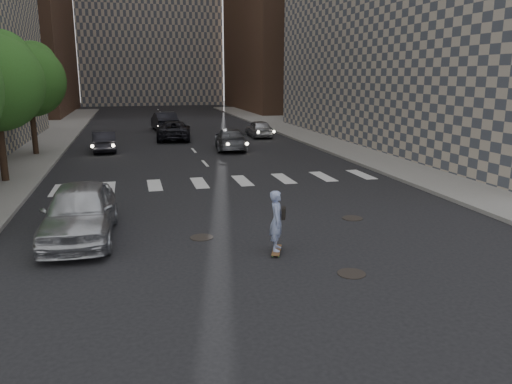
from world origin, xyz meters
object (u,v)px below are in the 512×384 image
at_px(skateboarder, 277,221).
at_px(tree_c, 30,77).
at_px(silver_sedan, 80,212).
at_px(traffic_car_d, 259,129).
at_px(traffic_car_a, 104,141).
at_px(traffic_car_c, 174,130).
at_px(traffic_car_b, 230,139).
at_px(traffic_car_e, 164,121).

bearing_deg(skateboarder, tree_c, 136.19).
bearing_deg(silver_sedan, traffic_car_d, 65.50).
relative_size(traffic_car_a, traffic_car_c, 0.77).
bearing_deg(traffic_car_d, skateboarder, 77.41).
distance_m(traffic_car_a, traffic_car_b, 8.05).
relative_size(silver_sedan, traffic_car_e, 0.98).
bearing_deg(traffic_car_e, silver_sedan, 76.25).
distance_m(traffic_car_b, traffic_car_c, 6.73).
height_order(skateboarder, traffic_car_e, skateboarder).
xyz_separation_m(skateboarder, traffic_car_a, (-5.39, 20.62, -0.28)).
bearing_deg(silver_sedan, traffic_car_e, 83.22).
distance_m(silver_sedan, traffic_car_b, 18.59).
xyz_separation_m(silver_sedan, traffic_car_a, (-0.07, 18.00, -0.19)).
bearing_deg(traffic_car_e, traffic_car_a, 63.01).
xyz_separation_m(traffic_car_a, traffic_car_d, (11.43, 4.88, 0.02)).
relative_size(tree_c, traffic_car_b, 1.39).
bearing_deg(skateboarder, traffic_car_b, 103.50).
height_order(silver_sedan, traffic_car_d, silver_sedan).
xyz_separation_m(tree_c, traffic_car_b, (11.85, -0.30, -3.96)).
bearing_deg(traffic_car_a, traffic_car_c, -138.04).
height_order(tree_c, traffic_car_e, tree_c).
bearing_deg(traffic_car_a, tree_c, 9.74).
relative_size(tree_c, skateboarder, 3.74).
bearing_deg(skateboarder, traffic_car_a, 125.69).
relative_size(silver_sedan, traffic_car_b, 1.04).
relative_size(traffic_car_b, traffic_car_d, 1.21).
height_order(skateboarder, traffic_car_d, skateboarder).
relative_size(skateboarder, traffic_car_c, 0.34).
relative_size(tree_c, silver_sedan, 1.34).
height_order(tree_c, skateboarder, tree_c).
bearing_deg(traffic_car_d, traffic_car_e, -42.27).
xyz_separation_m(tree_c, traffic_car_a, (3.89, 0.86, -4.00)).
xyz_separation_m(tree_c, traffic_car_d, (15.32, 5.74, -3.98)).
distance_m(tree_c, traffic_car_a, 5.64).
bearing_deg(traffic_car_a, traffic_car_e, -114.72).
relative_size(tree_c, traffic_car_c, 1.29).
bearing_deg(traffic_car_b, skateboarder, 89.34).
distance_m(skateboarder, traffic_car_c, 25.41).
relative_size(tree_c, traffic_car_a, 1.67).
height_order(traffic_car_b, traffic_car_e, traffic_car_e).
bearing_deg(traffic_car_c, traffic_car_d, -172.60).
distance_m(tree_c, traffic_car_d, 16.84).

